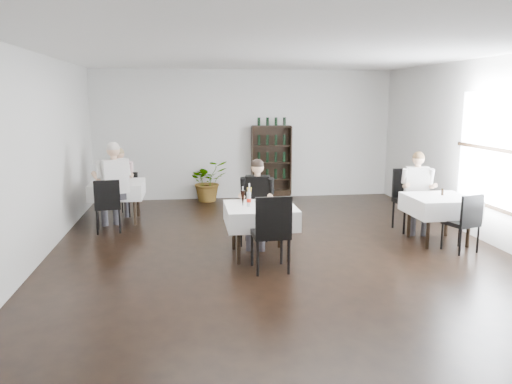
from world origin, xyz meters
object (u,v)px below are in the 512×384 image
Objects in this scene: wine_shelf at (271,163)px; diner_main at (257,196)px; main_table at (260,215)px; potted_tree at (208,181)px.

wine_shelf reaches higher than diner_main.
main_table is 4.24m from potted_tree.
main_table is 0.73× the size of diner_main.
wine_shelf is at bearing 78.22° from main_table.
potted_tree is 3.76m from diner_main.
wine_shelf is 1.25× the size of diner_main.
wine_shelf is at bearing 77.04° from diner_main.
wine_shelf reaches higher than main_table.
diner_main is at bearing -80.50° from potted_tree.
main_table is at bearing -92.58° from diner_main.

